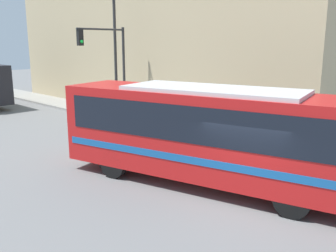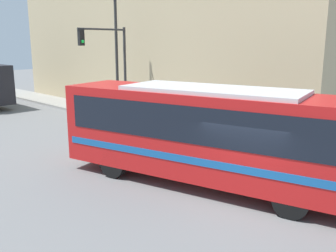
% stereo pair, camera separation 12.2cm
% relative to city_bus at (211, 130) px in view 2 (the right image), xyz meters
% --- Properties ---
extents(ground_plane, '(120.00, 120.00, 0.00)m').
position_rel_city_bus_xyz_m(ground_plane, '(-0.37, -1.82, -1.95)').
color(ground_plane, slate).
extents(sidewalk, '(2.56, 70.00, 0.15)m').
position_rel_city_bus_xyz_m(sidewalk, '(5.41, 18.18, -1.88)').
color(sidewalk, gray).
rests_on(sidewalk, ground_plane).
extents(building_facade, '(6.00, 27.29, 8.93)m').
position_rel_city_bus_xyz_m(building_facade, '(9.69, 12.82, 2.51)').
color(building_facade, tan).
rests_on(building_facade, ground_plane).
extents(city_bus, '(4.94, 11.06, 3.38)m').
position_rel_city_bus_xyz_m(city_bus, '(0.00, 0.00, 0.00)').
color(city_bus, red).
rests_on(city_bus, ground_plane).
extents(fire_hydrant, '(0.25, 0.34, 0.77)m').
position_rel_city_bus_xyz_m(fire_hydrant, '(4.73, 3.64, -1.42)').
color(fire_hydrant, red).
rests_on(fire_hydrant, sidewalk).
extents(traffic_light_pole, '(3.28, 0.35, 5.53)m').
position_rel_city_bus_xyz_m(traffic_light_pole, '(3.79, 10.49, 1.98)').
color(traffic_light_pole, '#2D2D2D').
rests_on(traffic_light_pole, sidewalk).
extents(street_lamp, '(2.36, 0.28, 7.30)m').
position_rel_city_bus_xyz_m(street_lamp, '(4.69, 11.41, 2.50)').
color(street_lamp, '#2D2D2D').
rests_on(street_lamp, sidewalk).
extents(pedestrian_near_corner, '(0.34, 0.34, 1.85)m').
position_rel_city_bus_xyz_m(pedestrian_near_corner, '(6.03, 2.39, -0.85)').
color(pedestrian_near_corner, '#23283D').
rests_on(pedestrian_near_corner, sidewalk).
extents(pedestrian_mid_block, '(0.34, 0.34, 1.78)m').
position_rel_city_bus_xyz_m(pedestrian_mid_block, '(5.47, 12.10, -0.89)').
color(pedestrian_mid_block, '#47382D').
rests_on(pedestrian_mid_block, sidewalk).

